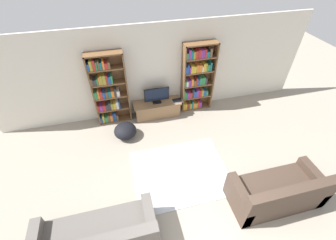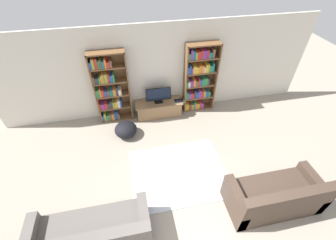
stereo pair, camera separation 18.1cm
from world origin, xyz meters
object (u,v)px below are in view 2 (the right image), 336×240
Objects in this scene: laptop at (179,101)px; beanbag_ottoman at (126,130)px; bookshelf_left at (110,89)px; tv_stand at (159,108)px; television at (158,95)px; couch_left_sectional at (91,236)px; couch_right_sofa at (275,197)px; bookshelf_right at (199,79)px.

beanbag_ottoman is at bearing -159.48° from laptop.
bookshelf_left is 1.51× the size of tv_stand.
couch_left_sectional is at bearing -117.82° from television.
tv_stand is at bearing 172.98° from laptop.
beanbag_ottoman is (-1.02, -0.67, -0.04)m from tv_stand.
television is at bearing -5.19° from bookshelf_left.
tv_stand is 1.22m from beanbag_ottoman.
couch_right_sofa is at bearing -48.59° from bookshelf_left.
couch_left_sectional is 2.77m from beanbag_ottoman.
television is 1.33m from beanbag_ottoman.
beanbag_ottoman is (0.27, -0.80, -0.82)m from bookshelf_left.
couch_right_sofa reaches higher than tv_stand.
laptop is 4.03m from couch_left_sectional.
bookshelf_right is at bearing 5.75° from tv_stand.
television is at bearing 33.77° from beanbag_ottoman.
laptop is at bearing -7.67° from television.
couch_right_sofa is 3.08× the size of beanbag_ottoman.
tv_stand is 2.30× the size of beanbag_ottoman.
television reaches higher than laptop.
bookshelf_right is at bearing -0.08° from bookshelf_left.
laptop is 0.16× the size of couch_right_sofa.
beanbag_ottoman is at bearing -71.10° from bookshelf_left.
couch_right_sofa is (3.03, -3.44, -0.70)m from bookshelf_left.
couch_left_sectional is (-1.77, -3.35, -0.42)m from television.
bookshelf_right is at bearing 19.72° from beanbag_ottoman.
laptop is at bearing 109.61° from couch_right_sofa.
bookshelf_right is 1.13× the size of couch_right_sofa.
bookshelf_left is 3.57m from couch_left_sectional.
laptop reaches higher than beanbag_ottoman.
television is at bearing 172.33° from laptop.
couch_left_sectional is at bearing -97.85° from bookshelf_left.
television is 0.39× the size of couch_right_sofa.
beanbag_ottoman is at bearing -146.23° from television.
couch_right_sofa is at bearing -70.39° from laptop.
couch_left_sectional is (-1.77, -3.34, 0.07)m from tv_stand.
couch_right_sofa is (3.51, 0.03, 0.01)m from couch_left_sectional.
bookshelf_left is 7.19× the size of laptop.
couch_right_sofa reaches higher than beanbag_ottoman.
bookshelf_left reaches higher than tv_stand.
television is 1.20× the size of beanbag_ottoman.
laptop is 0.14× the size of couch_left_sectional.
bookshelf_left is 1.51m from tv_stand.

